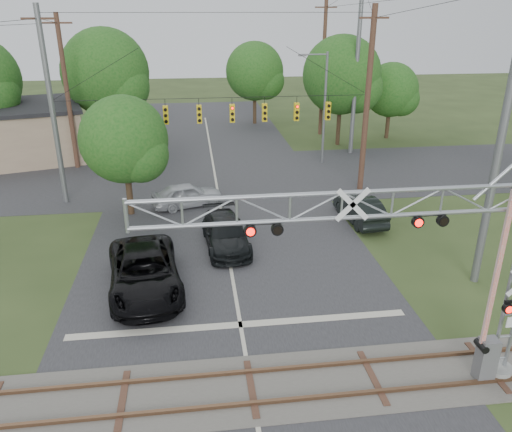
{
  "coord_description": "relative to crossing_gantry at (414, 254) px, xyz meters",
  "views": [
    {
      "loc": [
        -1.45,
        -10.44,
        11.18
      ],
      "look_at": [
        0.86,
        7.5,
        3.66
      ],
      "focal_mm": 35.0,
      "sensor_mm": 36.0,
      "label": 1
    }
  ],
  "objects": [
    {
      "name": "road_main",
      "position": [
        -4.67,
        8.36,
        -4.69
      ],
      "size": [
        14.0,
        90.0,
        0.02
      ],
      "primitive_type": "cube",
      "color": "#2B2B2D",
      "rests_on": "ground"
    },
    {
      "name": "road_cross",
      "position": [
        -4.67,
        22.36,
        -4.69
      ],
      "size": [
        90.0,
        12.0,
        0.02
      ],
      "primitive_type": "cube",
      "color": "#2B2B2D",
      "rests_on": "ground"
    },
    {
      "name": "railroad_track",
      "position": [
        -4.67,
        0.36,
        -4.67
      ],
      "size": [
        90.0,
        3.2,
        0.17
      ],
      "color": "#504C46",
      "rests_on": "ground"
    },
    {
      "name": "crossing_gantry",
      "position": [
        0.0,
        0.0,
        0.0
      ],
      "size": [
        11.96,
        0.96,
        7.53
      ],
      "color": "gray",
      "rests_on": "ground"
    },
    {
      "name": "traffic_signal_span",
      "position": [
        -3.82,
        18.36,
        0.95
      ],
      "size": [
        19.34,
        0.36,
        11.5
      ],
      "color": "slate",
      "rests_on": "ground"
    },
    {
      "name": "pickup_black",
      "position": [
        -8.45,
        6.99,
        -3.82
      ],
      "size": [
        3.7,
        6.62,
        1.75
      ],
      "primitive_type": "imported",
      "rotation": [
        0.0,
        0.0,
        0.13
      ],
      "color": "black",
      "rests_on": "ground"
    },
    {
      "name": "car_dark",
      "position": [
        -4.73,
        10.78,
        -3.96
      ],
      "size": [
        2.46,
        5.22,
        1.47
      ],
      "primitive_type": "imported",
      "rotation": [
        0.0,
        0.0,
        0.08
      ],
      "color": "black",
      "rests_on": "ground"
    },
    {
      "name": "sedan_silver",
      "position": [
        -6.64,
        16.72,
        -3.97
      ],
      "size": [
        4.62,
        2.97,
        1.46
      ],
      "primitive_type": "imported",
      "rotation": [
        0.0,
        0.0,
        1.88
      ],
      "color": "#A9ABB0",
      "rests_on": "ground"
    },
    {
      "name": "suv_dark",
      "position": [
        3.05,
        13.1,
        -3.96
      ],
      "size": [
        1.95,
        4.62,
        1.48
      ],
      "primitive_type": "imported",
      "rotation": [
        0.0,
        0.0,
        3.23
      ],
      "color": "black",
      "rests_on": "ground"
    },
    {
      "name": "streetlight",
      "position": [
        3.68,
        24.79,
        -0.04
      ],
      "size": [
        2.22,
        0.23,
        8.33
      ],
      "color": "slate",
      "rests_on": "ground"
    },
    {
      "name": "utility_poles",
      "position": [
        -1.75,
        20.79,
        1.49
      ],
      "size": [
        25.36,
        28.66,
        13.55
      ],
      "color": "#43291F",
      "rests_on": "ground"
    },
    {
      "name": "treeline",
      "position": [
        -6.39,
        28.55,
        1.13
      ],
      "size": [
        50.45,
        30.15,
        9.95
      ],
      "color": "#372719",
      "rests_on": "ground"
    }
  ]
}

